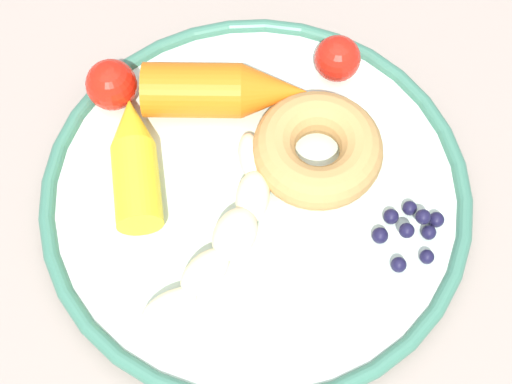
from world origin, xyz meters
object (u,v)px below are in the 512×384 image
at_px(banana, 229,234).
at_px(tomato_mid, 112,85).
at_px(dining_table, 247,278).
at_px(plate, 256,194).
at_px(donut, 318,149).
at_px(carrot_yellow, 134,160).
at_px(carrot_orange, 225,91).
at_px(blueberry_pile, 410,231).
at_px(tomato_near, 337,59).

relative_size(banana, tomato_mid, 4.26).
bearing_deg(banana, dining_table, -108.15).
distance_m(plate, tomato_mid, 0.14).
relative_size(donut, tomato_mid, 2.45).
bearing_deg(banana, plate, -79.31).
xyz_separation_m(plate, tomato_mid, (0.14, 0.00, 0.02)).
bearing_deg(donut, tomato_mid, 17.31).
bearing_deg(carrot_yellow, dining_table, -174.49).
xyz_separation_m(dining_table, tomato_mid, (0.15, -0.03, 0.12)).
distance_m(carrot_orange, tomato_mid, 0.09).
relative_size(banana, carrot_orange, 1.35).
xyz_separation_m(plate, carrot_yellow, (0.08, 0.04, 0.02)).
bearing_deg(blueberry_pile, plate, 19.20).
height_order(banana, tomato_near, tomato_near).
bearing_deg(donut, carrot_yellow, 40.56).
bearing_deg(dining_table, donut, -95.74).
bearing_deg(carrot_yellow, tomato_mid, -34.67).
bearing_deg(tomato_mid, blueberry_pile, -171.19).
xyz_separation_m(dining_table, tomato_near, (0.03, -0.15, 0.12)).
xyz_separation_m(plate, carrot_orange, (0.06, -0.05, 0.02)).
xyz_separation_m(carrot_orange, tomato_mid, (0.07, 0.05, -0.00)).
relative_size(donut, blueberry_pile, 1.70).
bearing_deg(plate, carrot_orange, -36.14).
relative_size(dining_table, tomato_mid, 29.96).
xyz_separation_m(donut, blueberry_pile, (-0.09, 0.01, -0.01)).
xyz_separation_m(carrot_yellow, blueberry_pile, (-0.19, -0.08, -0.01)).
relative_size(dining_table, blueberry_pile, 20.82).
relative_size(carrot_orange, tomato_near, 3.43).
bearing_deg(tomato_mid, donut, -162.69).
height_order(donut, tomato_near, tomato_near).
distance_m(carrot_yellow, donut, 0.14).
xyz_separation_m(donut, tomato_mid, (0.16, 0.05, 0.00)).
bearing_deg(carrot_orange, tomato_mid, 32.65).
distance_m(dining_table, carrot_orange, 0.16).
relative_size(carrot_yellow, tomato_near, 2.72).
xyz_separation_m(dining_table, carrot_yellow, (0.10, 0.01, 0.11)).
bearing_deg(donut, banana, 82.42).
xyz_separation_m(blueberry_pile, tomato_near, (0.12, -0.09, 0.01)).
xyz_separation_m(plate, tomato_near, (0.01, -0.13, 0.02)).
relative_size(dining_table, donut, 12.21).
height_order(dining_table, blueberry_pile, blueberry_pile).
height_order(donut, blueberry_pile, donut).
relative_size(dining_table, plate, 3.71).
distance_m(banana, tomato_near, 0.17).
relative_size(plate, carrot_orange, 2.55).
distance_m(carrot_orange, tomato_near, 0.09).
xyz_separation_m(tomato_near, tomato_mid, (0.13, 0.13, 0.00)).
distance_m(banana, blueberry_pile, 0.13).
bearing_deg(banana, carrot_orange, -51.14).
relative_size(banana, blueberry_pile, 2.96).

